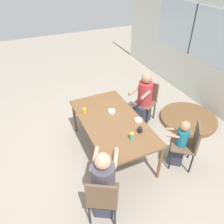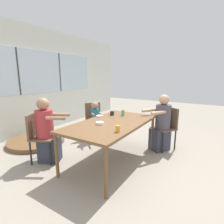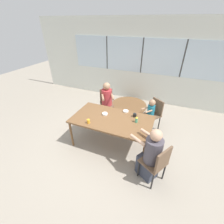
{
  "view_description": "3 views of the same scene",
  "coord_description": "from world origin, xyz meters",
  "px_view_note": "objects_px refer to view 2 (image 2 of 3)",
  "views": [
    {
      "loc": [
        2.68,
        -1.24,
        3.04
      ],
      "look_at": [
        0.0,
        0.0,
        0.92
      ],
      "focal_mm": 35.0,
      "sensor_mm": 36.0,
      "label": 1
    },
    {
      "loc": [
        -2.49,
        -1.54,
        1.54
      ],
      "look_at": [
        0.0,
        0.0,
        0.92
      ],
      "focal_mm": 28.0,
      "sensor_mm": 36.0,
      "label": 2
    },
    {
      "loc": [
        1.08,
        -2.62,
        2.67
      ],
      "look_at": [
        0.0,
        0.0,
        0.92
      ],
      "focal_mm": 24.0,
      "sensor_mm": 36.0,
      "label": 3
    }
  ],
  "objects_px": {
    "bowl_cereal": "(100,116)",
    "coffee_mug": "(112,113)",
    "person_man_blue_shirt": "(47,133)",
    "folded_table_stack": "(36,141)",
    "chair_for_man_blue_shirt": "(38,133)",
    "bowl_white_shallow": "(100,123)",
    "chair_for_woman_green_shirt": "(167,124)",
    "juice_glass": "(118,129)",
    "chair_for_toddler": "(94,117)",
    "person_woman_green_shirt": "(161,125)",
    "sippy_cup": "(123,112)",
    "person_toddler": "(95,122)"
  },
  "relations": [
    {
      "from": "bowl_cereal",
      "to": "coffee_mug",
      "type": "bearing_deg",
      "value": -26.36
    },
    {
      "from": "person_man_blue_shirt",
      "to": "bowl_cereal",
      "type": "xyz_separation_m",
      "value": [
        0.78,
        -0.6,
        0.23
      ]
    },
    {
      "from": "folded_table_stack",
      "to": "person_man_blue_shirt",
      "type": "bearing_deg",
      "value": -113.53
    },
    {
      "from": "chair_for_man_blue_shirt",
      "to": "coffee_mug",
      "type": "relative_size",
      "value": 10.24
    },
    {
      "from": "bowl_white_shallow",
      "to": "person_man_blue_shirt",
      "type": "bearing_deg",
      "value": 111.32
    },
    {
      "from": "chair_for_woman_green_shirt",
      "to": "folded_table_stack",
      "type": "height_order",
      "value": "chair_for_woman_green_shirt"
    },
    {
      "from": "chair_for_woman_green_shirt",
      "to": "bowl_white_shallow",
      "type": "distance_m",
      "value": 1.58
    },
    {
      "from": "chair_for_man_blue_shirt",
      "to": "coffee_mug",
      "type": "height_order",
      "value": "chair_for_man_blue_shirt"
    },
    {
      "from": "person_man_blue_shirt",
      "to": "bowl_cereal",
      "type": "distance_m",
      "value": 1.0
    },
    {
      "from": "bowl_white_shallow",
      "to": "folded_table_stack",
      "type": "distance_m",
      "value": 2.01
    },
    {
      "from": "chair_for_woman_green_shirt",
      "to": "juice_glass",
      "type": "relative_size",
      "value": 9.32
    },
    {
      "from": "chair_for_toddler",
      "to": "bowl_white_shallow",
      "type": "relative_size",
      "value": 6.77
    },
    {
      "from": "person_woman_green_shirt",
      "to": "sippy_cup",
      "type": "relative_size",
      "value": 7.83
    },
    {
      "from": "person_man_blue_shirt",
      "to": "sippy_cup",
      "type": "distance_m",
      "value": 1.49
    },
    {
      "from": "person_toddler",
      "to": "bowl_cereal",
      "type": "height_order",
      "value": "person_toddler"
    },
    {
      "from": "bowl_white_shallow",
      "to": "chair_for_woman_green_shirt",
      "type": "bearing_deg",
      "value": -29.08
    },
    {
      "from": "chair_for_man_blue_shirt",
      "to": "juice_glass",
      "type": "relative_size",
      "value": 9.32
    },
    {
      "from": "chair_for_woman_green_shirt",
      "to": "chair_for_toddler",
      "type": "bearing_deg",
      "value": 40.86
    },
    {
      "from": "bowl_cereal",
      "to": "sippy_cup",
      "type": "bearing_deg",
      "value": -43.32
    },
    {
      "from": "folded_table_stack",
      "to": "bowl_cereal",
      "type": "bearing_deg",
      "value": -77.18
    },
    {
      "from": "person_woman_green_shirt",
      "to": "bowl_white_shallow",
      "type": "distance_m",
      "value": 1.42
    },
    {
      "from": "person_woman_green_shirt",
      "to": "person_man_blue_shirt",
      "type": "distance_m",
      "value": 2.24
    },
    {
      "from": "sippy_cup",
      "to": "person_toddler",
      "type": "bearing_deg",
      "value": 77.98
    },
    {
      "from": "chair_for_man_blue_shirt",
      "to": "person_woman_green_shirt",
      "type": "height_order",
      "value": "person_woman_green_shirt"
    },
    {
      "from": "person_woman_green_shirt",
      "to": "juice_glass",
      "type": "relative_size",
      "value": 12.32
    },
    {
      "from": "person_woman_green_shirt",
      "to": "folded_table_stack",
      "type": "height_order",
      "value": "person_woman_green_shirt"
    },
    {
      "from": "person_toddler",
      "to": "bowl_white_shallow",
      "type": "bearing_deg",
      "value": 79.19
    },
    {
      "from": "folded_table_stack",
      "to": "person_woman_green_shirt",
      "type": "bearing_deg",
      "value": -65.55
    },
    {
      "from": "chair_for_toddler",
      "to": "person_man_blue_shirt",
      "type": "height_order",
      "value": "person_man_blue_shirt"
    },
    {
      "from": "chair_for_toddler",
      "to": "bowl_white_shallow",
      "type": "distance_m",
      "value": 1.43
    },
    {
      "from": "person_man_blue_shirt",
      "to": "coffee_mug",
      "type": "xyz_separation_m",
      "value": [
        1.03,
        -0.72,
        0.25
      ]
    },
    {
      "from": "person_man_blue_shirt",
      "to": "person_toddler",
      "type": "relative_size",
      "value": 1.25
    },
    {
      "from": "chair_for_man_blue_shirt",
      "to": "person_toddler",
      "type": "distance_m",
      "value": 1.41
    },
    {
      "from": "person_woman_green_shirt",
      "to": "folded_table_stack",
      "type": "bearing_deg",
      "value": 54.56
    },
    {
      "from": "person_toddler",
      "to": "coffee_mug",
      "type": "height_order",
      "value": "person_toddler"
    },
    {
      "from": "chair_for_woman_green_shirt",
      "to": "sippy_cup",
      "type": "xyz_separation_m",
      "value": [
        -0.6,
        0.74,
        0.29
      ]
    },
    {
      "from": "person_man_blue_shirt",
      "to": "person_toddler",
      "type": "xyz_separation_m",
      "value": [
        1.3,
        -0.09,
        -0.08
      ]
    },
    {
      "from": "person_woman_green_shirt",
      "to": "chair_for_man_blue_shirt",
      "type": "bearing_deg",
      "value": 73.98
    },
    {
      "from": "juice_glass",
      "to": "bowl_white_shallow",
      "type": "bearing_deg",
      "value": 67.42
    },
    {
      "from": "chair_for_toddler",
      "to": "person_toddler",
      "type": "relative_size",
      "value": 0.94
    },
    {
      "from": "chair_for_toddler",
      "to": "person_woman_green_shirt",
      "type": "distance_m",
      "value": 1.63
    },
    {
      "from": "person_woman_green_shirt",
      "to": "person_man_blue_shirt",
      "type": "relative_size",
      "value": 1.0
    },
    {
      "from": "chair_for_man_blue_shirt",
      "to": "juice_glass",
      "type": "distance_m",
      "value": 1.54
    },
    {
      "from": "chair_for_woman_green_shirt",
      "to": "person_man_blue_shirt",
      "type": "relative_size",
      "value": 0.76
    },
    {
      "from": "chair_for_woman_green_shirt",
      "to": "juice_glass",
      "type": "distance_m",
      "value": 1.61
    },
    {
      "from": "person_man_blue_shirt",
      "to": "chair_for_woman_green_shirt",
      "type": "bearing_deg",
      "value": 106.02
    },
    {
      "from": "coffee_mug",
      "to": "person_toddler",
      "type": "bearing_deg",
      "value": 66.88
    },
    {
      "from": "chair_for_toddler",
      "to": "person_man_blue_shirt",
      "type": "bearing_deg",
      "value": 39.7
    },
    {
      "from": "person_man_blue_shirt",
      "to": "sippy_cup",
      "type": "height_order",
      "value": "person_man_blue_shirt"
    },
    {
      "from": "chair_for_woman_green_shirt",
      "to": "chair_for_toddler",
      "type": "distance_m",
      "value": 1.73
    }
  ]
}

